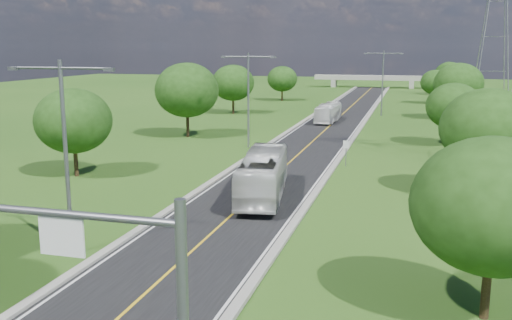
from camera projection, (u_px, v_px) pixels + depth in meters
The scene contains 23 objects.
ground at pixel (325, 130), 73.65m from camera, with size 260.00×260.00×0.00m, color #254A14.
road at pixel (332, 124), 79.31m from camera, with size 8.00×150.00×0.06m, color black.
curb_left at pixel (302, 122), 80.41m from camera, with size 0.50×150.00×0.22m, color gray.
curb_right at pixel (363, 124), 78.18m from camera, with size 0.50×150.00×0.22m, color gray.
signal_mast at pixel (103, 283), 14.08m from camera, with size 8.54×0.33×7.20m.
speed_limit_sign at pixel (346, 149), 51.17m from camera, with size 0.55×0.09×2.40m.
overpass at pixel (372, 78), 148.76m from camera, with size 30.00×3.00×3.20m.
streetlight_near_left at pixel (65, 141), 28.71m from camera, with size 5.90×0.25×10.00m.
streetlight_mid_left at pixel (248, 92), 59.89m from camera, with size 5.90×0.25×10.00m.
streetlight_far_right at pixel (383, 77), 87.92m from camera, with size 5.90×0.25×10.00m.
power_tower_far at pixel (495, 29), 116.05m from camera, with size 9.00×6.40×28.00m.
tree_lb at pixel (73, 121), 46.70m from camera, with size 6.30×6.30×7.33m.
tree_lc at pixel (187, 90), 67.04m from camera, with size 7.56×7.56×8.79m.
tree_ld at pixel (233, 83), 90.37m from camera, with size 6.72×6.72×7.82m.
tree_le at pixel (282, 79), 112.51m from camera, with size 5.88×5.88×6.84m.
tree_ra at pixel (493, 206), 21.82m from camera, with size 6.30×6.30×7.33m.
tree_rb at pixel (488, 129), 40.13m from camera, with size 6.72×6.72×7.82m.
tree_rc at pixel (454, 106), 61.30m from camera, with size 5.88×5.88×6.84m.
tree_rd at pixel (459, 84), 83.27m from camera, with size 7.14×7.14×8.30m.
tree_re at pixel (435, 82), 106.85m from camera, with size 5.46×5.46×6.35m.
tree_rf at pixel (449, 74), 124.71m from camera, with size 6.30×6.30×7.33m.
bus_outbound at pixel (263, 175), 40.44m from camera, with size 2.72×11.62×3.24m, color silver.
bus_inbound at pixel (328, 113), 80.86m from camera, with size 2.21×9.45×2.63m, color white.
Camera 1 is at (10.87, -12.72, 10.64)m, focal length 40.00 mm.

